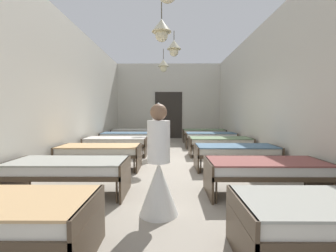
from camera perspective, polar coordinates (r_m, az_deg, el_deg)
ground_plane at (r=6.38m, az=-0.05°, el=-9.29°), size 5.92×12.09×0.10m
room_shell at (r=7.44m, az=0.02°, el=7.97°), size 5.72×11.69×3.86m
bed_left_row_1 at (r=4.16m, az=-23.45°, el=-9.62°), size 1.90×0.84×0.57m
bed_right_row_1 at (r=4.12m, az=23.02°, el=-9.71°), size 1.90×0.84×0.57m
bed_left_row_2 at (r=5.71m, az=-16.59°, el=-5.96°), size 1.90×0.84×0.57m
bed_right_row_2 at (r=5.68m, az=16.45°, el=-6.00°), size 1.90×0.84×0.57m
bed_left_row_3 at (r=7.32m, az=-12.75°, el=-3.85°), size 1.90×0.84×0.57m
bed_right_row_3 at (r=7.30m, az=12.79°, el=-3.87°), size 1.90×0.84×0.57m
bed_left_row_4 at (r=8.95m, az=-10.31°, el=-2.49°), size 1.90×0.84×0.57m
bed_right_row_4 at (r=8.94m, az=10.47°, el=-2.50°), size 1.90×0.84×0.57m
bed_left_row_5 at (r=10.60m, az=-8.63°, el=-1.55°), size 1.90×0.84×0.57m
bed_right_row_5 at (r=10.59m, az=8.87°, el=-1.56°), size 1.90×0.84×0.57m
nurse_near_aisle at (r=7.09m, az=-2.63°, el=-3.26°), size 0.52×0.52×1.49m
nurse_mid_aisle at (r=3.10m, az=-2.32°, el=-12.07°), size 0.52×0.52×1.49m
nurse_far_aisle at (r=9.77m, az=-2.60°, el=-1.41°), size 0.52×0.52×1.49m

